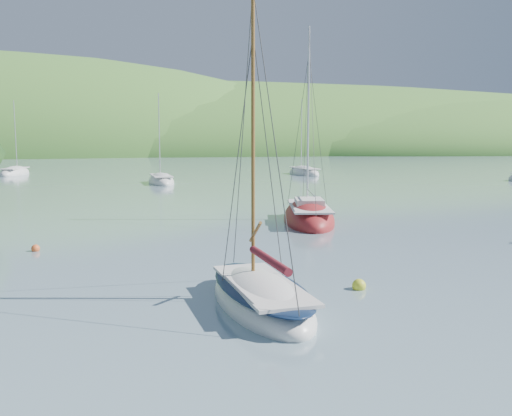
{
  "coord_description": "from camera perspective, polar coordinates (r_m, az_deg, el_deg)",
  "views": [
    {
      "loc": [
        -5.4,
        -16.77,
        5.23
      ],
      "look_at": [
        -1.45,
        8.0,
        2.0
      ],
      "focal_mm": 40.0,
      "sensor_mm": 36.0,
      "label": 1
    }
  ],
  "objects": [
    {
      "name": "ground",
      "position": [
        18.38,
        8.54,
        -9.27
      ],
      "size": [
        700.0,
        700.0,
        0.0
      ],
      "primitive_type": "plane",
      "color": "slate",
      "rests_on": "ground"
    },
    {
      "name": "shoreline_hills",
      "position": [
        189.31,
        -10.4,
        5.65
      ],
      "size": [
        690.0,
        135.0,
        56.0
      ],
      "color": "#3B6B29",
      "rests_on": "ground"
    },
    {
      "name": "daysailer_white",
      "position": [
        17.72,
        0.49,
        -9.05
      ],
      "size": [
        3.39,
        7.0,
        10.34
      ],
      "rotation": [
        0.0,
        0.0,
        0.14
      ],
      "color": "silver",
      "rests_on": "ground"
    },
    {
      "name": "sloop_red",
      "position": [
        34.42,
        5.29,
        -1.03
      ],
      "size": [
        4.23,
        8.9,
        12.65
      ],
      "rotation": [
        0.0,
        0.0,
        -0.16
      ],
      "color": "maroon",
      "rests_on": "ground"
    },
    {
      "name": "distant_sloop_a",
      "position": [
        62.39,
        -9.45,
        2.61
      ],
      "size": [
        3.48,
        7.63,
        10.52
      ],
      "rotation": [
        0.0,
        0.0,
        0.12
      ],
      "color": "silver",
      "rests_on": "ground"
    },
    {
      "name": "distant_sloop_b",
      "position": [
        75.47,
        4.81,
        3.49
      ],
      "size": [
        3.95,
        7.88,
        10.74
      ],
      "rotation": [
        0.0,
        0.0,
        0.18
      ],
      "color": "silver",
      "rests_on": "ground"
    },
    {
      "name": "distant_sloop_c",
      "position": [
        81.26,
        -22.98,
        3.21
      ],
      "size": [
        3.55,
        7.66,
        10.54
      ],
      "rotation": [
        0.0,
        0.0,
        -0.13
      ],
      "color": "silver",
      "rests_on": "ground"
    },
    {
      "name": "mooring_buoys",
      "position": [
        22.54,
        8.05,
        -5.83
      ],
      "size": [
        23.18,
        9.35,
        0.48
      ],
      "color": "gold",
      "rests_on": "ground"
    }
  ]
}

